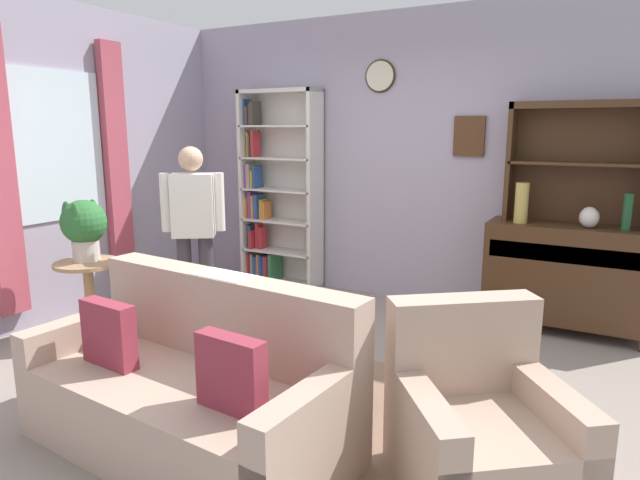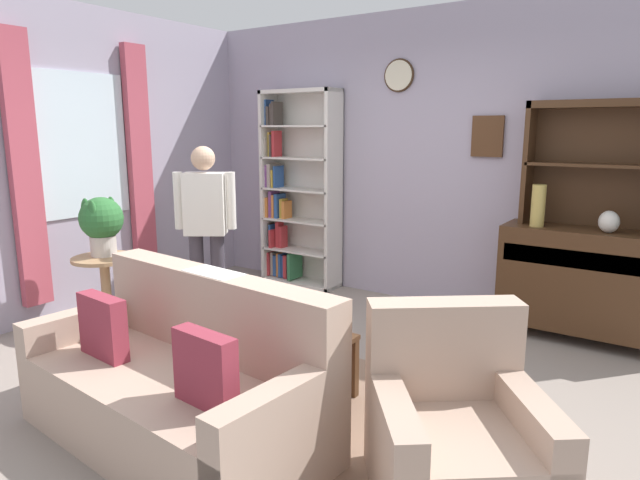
{
  "view_description": "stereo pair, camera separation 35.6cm",
  "coord_description": "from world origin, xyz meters",
  "px_view_note": "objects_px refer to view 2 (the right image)",
  "views": [
    {
      "loc": [
        1.9,
        -3.06,
        1.71
      ],
      "look_at": [
        0.1,
        0.2,
        0.95
      ],
      "focal_mm": 31.06,
      "sensor_mm": 36.0,
      "label": 1
    },
    {
      "loc": [
        2.2,
        -2.88,
        1.71
      ],
      "look_at": [
        0.1,
        0.2,
        0.95
      ],
      "focal_mm": 31.06,
      "sensor_mm": 36.0,
      "label": 2
    }
  ],
  "objects_px": {
    "sideboard": "(586,280)",
    "plant_stand": "(106,285)",
    "armchair_floral": "(455,441)",
    "potted_plant_large": "(101,221)",
    "person_reading": "(206,224)",
    "vase_round": "(609,222)",
    "sideboard_hutch": "(601,147)",
    "bookshelf": "(296,194)",
    "vase_tall": "(538,206)",
    "couch_floral": "(180,385)",
    "coffee_table": "(287,343)",
    "book_stack": "(299,329)"
  },
  "relations": [
    {
      "from": "sideboard_hutch",
      "to": "armchair_floral",
      "type": "relative_size",
      "value": 1.02
    },
    {
      "from": "bookshelf",
      "to": "sideboard_hutch",
      "type": "height_order",
      "value": "bookshelf"
    },
    {
      "from": "armchair_floral",
      "to": "sideboard",
      "type": "bearing_deg",
      "value": 86.8
    },
    {
      "from": "sideboard_hutch",
      "to": "book_stack",
      "type": "relative_size",
      "value": 5.01
    },
    {
      "from": "sideboard_hutch",
      "to": "vase_round",
      "type": "xyz_separation_m",
      "value": [
        0.13,
        -0.18,
        -0.55
      ]
    },
    {
      "from": "couch_floral",
      "to": "book_stack",
      "type": "distance_m",
      "value": 0.83
    },
    {
      "from": "armchair_floral",
      "to": "plant_stand",
      "type": "height_order",
      "value": "armchair_floral"
    },
    {
      "from": "sideboard",
      "to": "couch_floral",
      "type": "distance_m",
      "value": 3.25
    },
    {
      "from": "armchair_floral",
      "to": "person_reading",
      "type": "relative_size",
      "value": 0.69
    },
    {
      "from": "bookshelf",
      "to": "vase_tall",
      "type": "xyz_separation_m",
      "value": [
        2.57,
        -0.17,
        0.1
      ]
    },
    {
      "from": "sideboard_hutch",
      "to": "vase_tall",
      "type": "height_order",
      "value": "sideboard_hutch"
    },
    {
      "from": "potted_plant_large",
      "to": "armchair_floral",
      "type": "bearing_deg",
      "value": -8.15
    },
    {
      "from": "sideboard",
      "to": "plant_stand",
      "type": "xyz_separation_m",
      "value": [
        -3.4,
        -2.03,
        -0.11
      ]
    },
    {
      "from": "vase_tall",
      "to": "person_reading",
      "type": "xyz_separation_m",
      "value": [
        -2.36,
        -1.39,
        -0.18
      ]
    },
    {
      "from": "sideboard",
      "to": "armchair_floral",
      "type": "xyz_separation_m",
      "value": [
        -0.14,
        -2.47,
        -0.22
      ]
    },
    {
      "from": "couch_floral",
      "to": "potted_plant_large",
      "type": "relative_size",
      "value": 3.75
    },
    {
      "from": "potted_plant_large",
      "to": "coffee_table",
      "type": "height_order",
      "value": "potted_plant_large"
    },
    {
      "from": "armchair_floral",
      "to": "couch_floral",
      "type": "bearing_deg",
      "value": -165.71
    },
    {
      "from": "plant_stand",
      "to": "coffee_table",
      "type": "height_order",
      "value": "plant_stand"
    },
    {
      "from": "plant_stand",
      "to": "coffee_table",
      "type": "distance_m",
      "value": 2.0
    },
    {
      "from": "bookshelf",
      "to": "person_reading",
      "type": "bearing_deg",
      "value": -82.47
    },
    {
      "from": "armchair_floral",
      "to": "potted_plant_large",
      "type": "xyz_separation_m",
      "value": [
        -3.3,
        0.47,
        0.65
      ]
    },
    {
      "from": "couch_floral",
      "to": "potted_plant_large",
      "type": "bearing_deg",
      "value": 155.64
    },
    {
      "from": "vase_round",
      "to": "plant_stand",
      "type": "relative_size",
      "value": 0.26
    },
    {
      "from": "sideboard",
      "to": "plant_stand",
      "type": "bearing_deg",
      "value": -149.2
    },
    {
      "from": "potted_plant_large",
      "to": "bookshelf",
      "type": "bearing_deg",
      "value": 76.85
    },
    {
      "from": "vase_tall",
      "to": "coffee_table",
      "type": "xyz_separation_m",
      "value": [
        -1.01,
        -2.02,
        -0.74
      ]
    },
    {
      "from": "sideboard",
      "to": "couch_floral",
      "type": "height_order",
      "value": "sideboard"
    },
    {
      "from": "bookshelf",
      "to": "couch_floral",
      "type": "bearing_deg",
      "value": -64.84
    },
    {
      "from": "person_reading",
      "to": "sideboard",
      "type": "bearing_deg",
      "value": 28.11
    },
    {
      "from": "bookshelf",
      "to": "vase_round",
      "type": "distance_m",
      "value": 3.09
    },
    {
      "from": "armchair_floral",
      "to": "plant_stand",
      "type": "relative_size",
      "value": 1.67
    },
    {
      "from": "vase_round",
      "to": "potted_plant_large",
      "type": "distance_m",
      "value": 4.06
    },
    {
      "from": "sideboard_hutch",
      "to": "armchair_floral",
      "type": "height_order",
      "value": "sideboard_hutch"
    },
    {
      "from": "vase_tall",
      "to": "coffee_table",
      "type": "relative_size",
      "value": 0.42
    },
    {
      "from": "vase_round",
      "to": "book_stack",
      "type": "distance_m",
      "value": 2.53
    },
    {
      "from": "sideboard_hutch",
      "to": "person_reading",
      "type": "distance_m",
      "value": 3.24
    },
    {
      "from": "book_stack",
      "to": "sideboard",
      "type": "bearing_deg",
      "value": 56.89
    },
    {
      "from": "coffee_table",
      "to": "bookshelf",
      "type": "bearing_deg",
      "value": 125.34
    },
    {
      "from": "sideboard_hutch",
      "to": "plant_stand",
      "type": "xyz_separation_m",
      "value": [
        -3.4,
        -2.14,
        -1.16
      ]
    },
    {
      "from": "armchair_floral",
      "to": "person_reading",
      "type": "xyz_separation_m",
      "value": [
        -2.61,
        1.0,
        0.62
      ]
    },
    {
      "from": "couch_floral",
      "to": "armchair_floral",
      "type": "height_order",
      "value": "couch_floral"
    },
    {
      "from": "vase_tall",
      "to": "person_reading",
      "type": "bearing_deg",
      "value": -149.53
    },
    {
      "from": "sideboard_hutch",
      "to": "plant_stand",
      "type": "height_order",
      "value": "sideboard_hutch"
    },
    {
      "from": "sideboard_hutch",
      "to": "vase_round",
      "type": "bearing_deg",
      "value": -53.52
    },
    {
      "from": "vase_tall",
      "to": "book_stack",
      "type": "height_order",
      "value": "vase_tall"
    },
    {
      "from": "sideboard",
      "to": "vase_tall",
      "type": "xyz_separation_m",
      "value": [
        -0.39,
        -0.08,
        0.58
      ]
    },
    {
      "from": "potted_plant_large",
      "to": "person_reading",
      "type": "distance_m",
      "value": 0.87
    },
    {
      "from": "armchair_floral",
      "to": "coffee_table",
      "type": "distance_m",
      "value": 1.32
    },
    {
      "from": "sideboard",
      "to": "potted_plant_large",
      "type": "distance_m",
      "value": 4.0
    }
  ]
}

